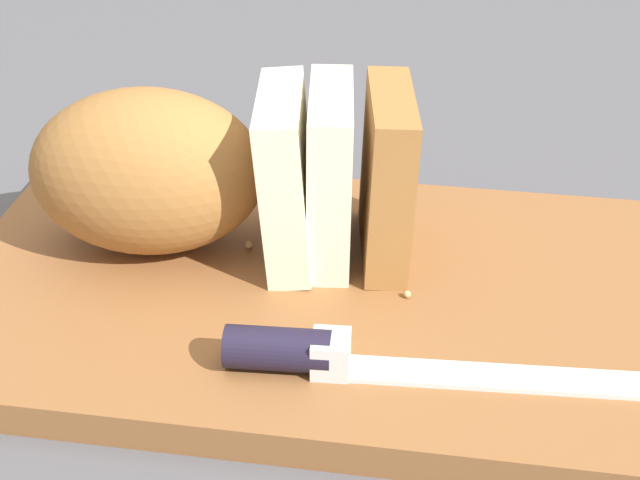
{
  "coord_description": "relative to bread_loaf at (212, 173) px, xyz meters",
  "views": [
    {
      "loc": [
        0.07,
        -0.48,
        0.35
      ],
      "look_at": [
        0.0,
        0.0,
        0.05
      ],
      "focal_mm": 54.71,
      "sensor_mm": 36.0,
      "label": 1
    }
  ],
  "objects": [
    {
      "name": "crumb_near_knife",
      "position": [
        0.02,
        0.0,
        -0.05
      ],
      "size": [
        0.01,
        0.01,
        0.01
      ],
      "primitive_type": "sphere",
      "color": "tan",
      "rests_on": "cutting_board"
    },
    {
      "name": "bread_knife",
      "position": [
        0.1,
        -0.11,
        -0.04
      ],
      "size": [
        0.27,
        0.04,
        0.02
      ],
      "rotation": [
        0.0,
        0.0,
        0.05
      ],
      "color": "silver",
      "rests_on": "cutting_board"
    },
    {
      "name": "bread_loaf",
      "position": [
        0.0,
        0.0,
        0.0
      ],
      "size": [
        0.24,
        0.12,
        0.11
      ],
      "rotation": [
        0.0,
        0.0,
        0.12
      ],
      "color": "#996633",
      "rests_on": "cutting_board"
    },
    {
      "name": "cutting_board",
      "position": [
        0.07,
        -0.03,
        -0.06
      ],
      "size": [
        0.45,
        0.27,
        0.02
      ],
      "primitive_type": "cube",
      "rotation": [
        0.0,
        0.0,
        -0.01
      ],
      "color": "brown",
      "rests_on": "ground_plane"
    },
    {
      "name": "ground_plane",
      "position": [
        0.07,
        -0.03,
        -0.07
      ],
      "size": [
        3.0,
        3.0,
        0.0
      ],
      "primitive_type": "plane",
      "color": "#4C4C51"
    },
    {
      "name": "crumb_near_loaf",
      "position": [
        0.12,
        -0.04,
        -0.05
      ],
      "size": [
        0.0,
        0.0,
        0.0
      ],
      "primitive_type": "sphere",
      "color": "tan",
      "rests_on": "cutting_board"
    }
  ]
}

